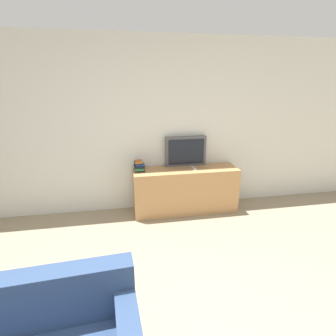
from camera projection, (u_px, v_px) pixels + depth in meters
The scene contains 5 objects.
wall_back at pixel (135, 128), 3.92m from camera, with size 9.00×0.06×2.60m.
tv_stand at pixel (185, 190), 4.09m from camera, with size 1.60×0.44×0.69m.
television at pixel (186, 151), 4.08m from camera, with size 0.64×0.09×0.46m.
book_stack at pixel (139, 166), 3.89m from camera, with size 0.16×0.22×0.15m.
remote_on_stand at pixel (193, 168), 3.99m from camera, with size 0.05×0.16×0.02m.
Camera 1 is at (-0.21, -0.91, 1.95)m, focal length 28.00 mm.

